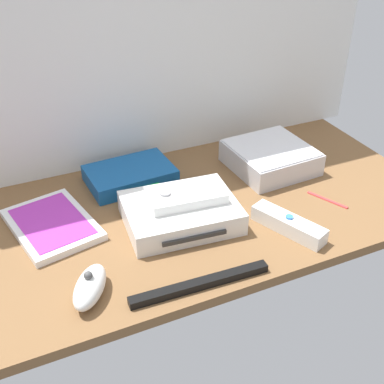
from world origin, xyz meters
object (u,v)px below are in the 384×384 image
game_case (52,224)px  sensor_bar (200,284)px  mini_computer (270,157)px  remote_nunchuk (90,287)px  network_router (130,175)px  remote_wand (288,224)px  game_console (181,213)px  remote_classic_pad (186,195)px  stylus_pen (328,199)px

game_case → sensor_bar: (18.66, -26.12, -0.06)cm
mini_computer → remote_nunchuk: (-47.60, -23.17, -0.60)cm
network_router → remote_wand: (21.28, -28.87, -0.19)cm
game_console → remote_wand: (17.19, -10.91, -0.69)cm
remote_nunchuk → mini_computer: bearing=58.5°
remote_nunchuk → remote_classic_pad: remote_classic_pad is taller
game_console → remote_nunchuk: bearing=-143.9°
network_router → remote_classic_pad: 18.49cm
remote_classic_pad → stylus_pen: size_ratio=1.69×
game_case → sensor_bar: game_case is taller
network_router → remote_classic_pad: bearing=-75.4°
remote_wand → sensor_bar: remote_wand is taller
remote_wand → sensor_bar: (-21.40, -6.80, -0.81)cm
game_console → stylus_pen: game_console is taller
game_console → stylus_pen: bearing=-4.9°
game_case → remote_wand: (40.06, -19.32, 0.75)cm
mini_computer → sensor_bar: mini_computer is taller
mini_computer → remote_wand: bearing=-113.6°
stylus_pen → network_router: bearing=145.6°
remote_nunchuk → game_case: bearing=127.9°
game_case → remote_nunchuk: size_ratio=1.97×
remote_nunchuk → remote_wand: bearing=34.7°
remote_nunchuk → remote_classic_pad: 26.05cm
sensor_bar → stylus_pen: size_ratio=2.67×
remote_nunchuk → remote_classic_pad: bearing=62.8°
remote_nunchuk → remote_classic_pad: (22.30, 13.04, 3.37)cm
mini_computer → remote_wand: size_ratio=1.18×
game_case → remote_classic_pad: (24.25, -7.71, 4.65)cm
game_case → remote_wand: remote_wand is taller
remote_wand → stylus_pen: 14.25cm
game_case → network_router: 21.09cm
remote_wand → remote_classic_pad: 20.00cm
mini_computer → network_router: size_ratio=0.96×
sensor_bar → remote_nunchuk: bearing=164.9°
game_console → sensor_bar: 18.27cm
network_router → stylus_pen: size_ratio=2.07×
remote_classic_pad → sensor_bar: size_ratio=0.63×
remote_wand → stylus_pen: size_ratio=1.67×
stylus_pen → remote_nunchuk: bearing=-172.6°
mini_computer → sensor_bar: bearing=-137.3°
game_case → network_router: size_ratio=1.15×
game_console → network_router: 18.43cm
game_case → stylus_pen: (53.24, -14.04, -0.41)cm
game_console → remote_wand: game_console is taller
mini_computer → remote_nunchuk: mini_computer is taller
network_router → remote_nunchuk: size_ratio=1.72×
game_case → network_router: network_router is taller
network_router → game_console: bearing=-80.2°
network_router → game_case: bearing=-156.0°
game_case → remote_nunchuk: remote_nunchuk is taller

